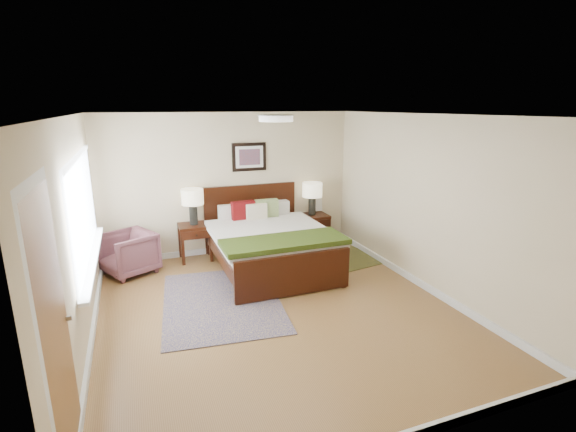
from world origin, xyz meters
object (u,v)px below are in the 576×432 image
(nightstand_left, at_px, (195,232))
(armchair, at_px, (128,253))
(nightstand_right, at_px, (312,227))
(lamp_left, at_px, (193,200))
(bed, at_px, (269,236))
(rug_persian, at_px, (222,301))
(lamp_right, at_px, (312,192))

(nightstand_left, distance_m, armchair, 1.13)
(nightstand_left, bearing_deg, nightstand_right, 0.21)
(lamp_left, bearing_deg, armchair, -166.04)
(bed, xyz_separation_m, lamp_left, (-1.06, 0.87, 0.52))
(bed, relative_size, nightstand_right, 3.70)
(rug_persian, bearing_deg, lamp_right, 45.97)
(armchair, distance_m, rug_persian, 1.94)
(lamp_right, xyz_separation_m, armchair, (-3.30, -0.27, -0.69))
(lamp_left, height_order, rug_persian, lamp_left)
(nightstand_right, relative_size, lamp_left, 0.99)
(lamp_left, distance_m, lamp_right, 2.21)
(armchair, height_order, rug_persian, armchair)
(lamp_right, bearing_deg, lamp_left, 180.00)
(lamp_right, bearing_deg, bed, -143.02)
(armchair, bearing_deg, bed, 47.88)
(bed, distance_m, rug_persian, 1.45)
(bed, distance_m, nightstand_left, 1.36)
(nightstand_left, height_order, nightstand_right, nightstand_left)
(rug_persian, bearing_deg, nightstand_right, 45.75)
(armchair, bearing_deg, rug_persian, 10.91)
(nightstand_right, distance_m, lamp_right, 0.67)
(bed, xyz_separation_m, nightstand_right, (1.15, 0.85, -0.18))
(bed, bearing_deg, nightstand_right, 36.55)
(nightstand_right, xyz_separation_m, lamp_right, (0.00, 0.01, 0.67))
(armchair, bearing_deg, lamp_left, 77.33)
(lamp_right, bearing_deg, rug_persian, -140.17)
(lamp_left, height_order, lamp_right, lamp_left)
(nightstand_left, bearing_deg, rug_persian, -87.53)
(bed, xyz_separation_m, rug_persian, (-0.99, -0.92, -0.55))
(nightstand_right, xyz_separation_m, rug_persian, (-2.14, -1.77, -0.36))
(lamp_right, height_order, armchair, lamp_right)
(lamp_left, relative_size, lamp_right, 1.00)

